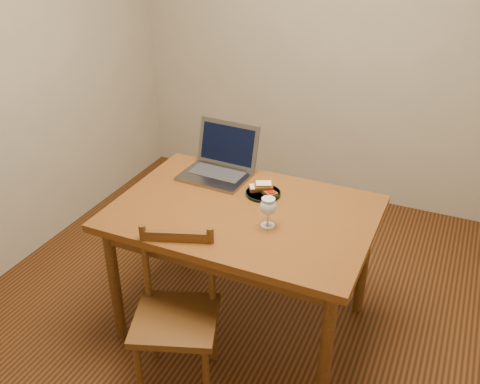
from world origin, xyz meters
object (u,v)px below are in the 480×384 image
at_px(table, 243,224).
at_px(plate, 263,193).
at_px(laptop, 221,161).
at_px(milk_glass, 268,212).
at_px(chair, 176,308).

height_order(table, plate, plate).
bearing_deg(table, plate, 79.99).
relative_size(table, laptop, 3.37).
bearing_deg(laptop, milk_glass, -40.06).
xyz_separation_m(table, chair, (-0.12, -0.49, -0.21)).
distance_m(chair, plate, 0.76).
distance_m(milk_glass, laptop, 0.62).
bearing_deg(milk_glass, laptop, 137.32).
bearing_deg(laptop, table, -46.41).
xyz_separation_m(chair, plate, (0.16, 0.68, 0.30)).
height_order(plate, laptop, laptop).
bearing_deg(plate, table, -100.01).
relative_size(milk_glass, laptop, 0.40).
bearing_deg(chair, table, 55.97).
relative_size(chair, plate, 2.62).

